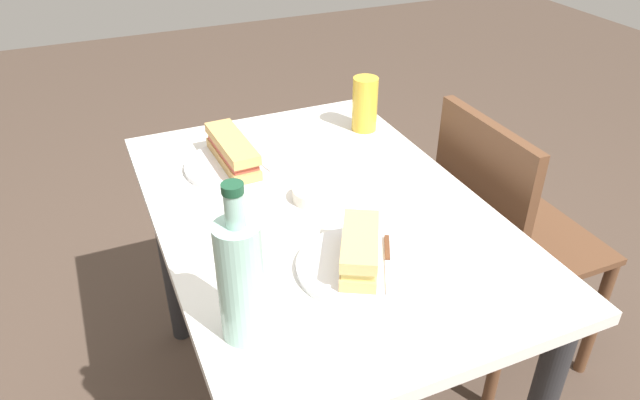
{
  "coord_description": "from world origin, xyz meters",
  "views": [
    {
      "loc": [
        1.05,
        -0.46,
        1.47
      ],
      "look_at": [
        0.0,
        0.0,
        0.74
      ],
      "focal_mm": 33.28,
      "sensor_mm": 36.0,
      "label": 1
    }
  ],
  "objects_px": {
    "plate_near": "(234,165)",
    "beer_glass": "(365,104)",
    "water_bottle": "(241,279)",
    "plate_far": "(359,266)",
    "dining_table": "(320,250)",
    "chair_far": "(501,234)",
    "olive_bowl": "(314,194)",
    "baguette_sandwich_far": "(360,250)",
    "baguette_sandwich_near": "(233,151)",
    "knife_near": "(252,155)",
    "knife_far": "(388,260)"
  },
  "relations": [
    {
      "from": "plate_near",
      "to": "beer_glass",
      "type": "xyz_separation_m",
      "value": [
        -0.07,
        0.41,
        0.07
      ]
    },
    {
      "from": "water_bottle",
      "to": "plate_far",
      "type": "bearing_deg",
      "value": 106.52
    },
    {
      "from": "dining_table",
      "to": "water_bottle",
      "type": "distance_m",
      "value": 0.49
    },
    {
      "from": "chair_far",
      "to": "olive_bowl",
      "type": "height_order",
      "value": "chair_far"
    },
    {
      "from": "plate_near",
      "to": "baguette_sandwich_far",
      "type": "distance_m",
      "value": 0.51
    },
    {
      "from": "baguette_sandwich_far",
      "to": "beer_glass",
      "type": "bearing_deg",
      "value": 152.14
    },
    {
      "from": "chair_far",
      "to": "baguette_sandwich_near",
      "type": "relative_size",
      "value": 3.54
    },
    {
      "from": "knife_near",
      "to": "plate_far",
      "type": "height_order",
      "value": "knife_near"
    },
    {
      "from": "baguette_sandwich_near",
      "to": "dining_table",
      "type": "bearing_deg",
      "value": 26.4
    },
    {
      "from": "knife_far",
      "to": "knife_near",
      "type": "bearing_deg",
      "value": -168.08
    },
    {
      "from": "plate_far",
      "to": "knife_far",
      "type": "distance_m",
      "value": 0.06
    },
    {
      "from": "baguette_sandwich_far",
      "to": "knife_far",
      "type": "distance_m",
      "value": 0.07
    },
    {
      "from": "plate_near",
      "to": "baguette_sandwich_near",
      "type": "bearing_deg",
      "value": 90.0
    },
    {
      "from": "plate_far",
      "to": "water_bottle",
      "type": "relative_size",
      "value": 0.83
    },
    {
      "from": "plate_near",
      "to": "baguette_sandwich_far",
      "type": "bearing_deg",
      "value": 12.54
    },
    {
      "from": "knife_near",
      "to": "beer_glass",
      "type": "distance_m",
      "value": 0.37
    },
    {
      "from": "knife_near",
      "to": "knife_far",
      "type": "height_order",
      "value": "same"
    },
    {
      "from": "plate_far",
      "to": "baguette_sandwich_near",
      "type": "bearing_deg",
      "value": -167.46
    },
    {
      "from": "knife_far",
      "to": "water_bottle",
      "type": "relative_size",
      "value": 0.55
    },
    {
      "from": "dining_table",
      "to": "knife_far",
      "type": "xyz_separation_m",
      "value": [
        0.25,
        0.04,
        0.14
      ]
    },
    {
      "from": "baguette_sandwich_near",
      "to": "olive_bowl",
      "type": "bearing_deg",
      "value": 29.9
    },
    {
      "from": "chair_far",
      "to": "water_bottle",
      "type": "bearing_deg",
      "value": -69.46
    },
    {
      "from": "knife_far",
      "to": "beer_glass",
      "type": "bearing_deg",
      "value": 157.23
    },
    {
      "from": "water_bottle",
      "to": "olive_bowl",
      "type": "xyz_separation_m",
      "value": [
        -0.35,
        0.28,
        -0.11
      ]
    },
    {
      "from": "knife_near",
      "to": "chair_far",
      "type": "bearing_deg",
      "value": 66.74
    },
    {
      "from": "chair_far",
      "to": "plate_near",
      "type": "relative_size",
      "value": 3.39
    },
    {
      "from": "baguette_sandwich_far",
      "to": "chair_far",
      "type": "bearing_deg",
      "value": 112.27
    },
    {
      "from": "knife_near",
      "to": "olive_bowl",
      "type": "relative_size",
      "value": 1.77
    },
    {
      "from": "chair_far",
      "to": "beer_glass",
      "type": "relative_size",
      "value": 5.49
    },
    {
      "from": "baguette_sandwich_near",
      "to": "knife_near",
      "type": "xyz_separation_m",
      "value": [
        -0.01,
        0.05,
        -0.03
      ]
    },
    {
      "from": "plate_near",
      "to": "chair_far",
      "type": "bearing_deg",
      "value": 69.36
    },
    {
      "from": "beer_glass",
      "to": "plate_near",
      "type": "bearing_deg",
      "value": -80.19
    },
    {
      "from": "water_bottle",
      "to": "olive_bowl",
      "type": "bearing_deg",
      "value": 141.61
    },
    {
      "from": "dining_table",
      "to": "baguette_sandwich_far",
      "type": "distance_m",
      "value": 0.29
    },
    {
      "from": "chair_far",
      "to": "beer_glass",
      "type": "xyz_separation_m",
      "value": [
        -0.33,
        -0.28,
        0.31
      ]
    },
    {
      "from": "knife_far",
      "to": "baguette_sandwich_near",
      "type": "bearing_deg",
      "value": -162.17
    },
    {
      "from": "water_bottle",
      "to": "baguette_sandwich_near",
      "type": "bearing_deg",
      "value": 165.54
    },
    {
      "from": "plate_far",
      "to": "baguette_sandwich_far",
      "type": "bearing_deg",
      "value": 180.0
    },
    {
      "from": "chair_far",
      "to": "baguette_sandwich_far",
      "type": "distance_m",
      "value": 0.69
    },
    {
      "from": "knife_near",
      "to": "water_bottle",
      "type": "height_order",
      "value": "water_bottle"
    },
    {
      "from": "plate_near",
      "to": "knife_far",
      "type": "xyz_separation_m",
      "value": [
        0.51,
        0.17,
        0.01
      ]
    },
    {
      "from": "knife_near",
      "to": "plate_near",
      "type": "bearing_deg",
      "value": -75.97
    },
    {
      "from": "plate_far",
      "to": "baguette_sandwich_far",
      "type": "relative_size",
      "value": 1.31
    },
    {
      "from": "knife_near",
      "to": "baguette_sandwich_near",
      "type": "bearing_deg",
      "value": -75.97
    },
    {
      "from": "chair_far",
      "to": "plate_near",
      "type": "distance_m",
      "value": 0.78
    },
    {
      "from": "knife_near",
      "to": "beer_glass",
      "type": "bearing_deg",
      "value": 99.16
    },
    {
      "from": "baguette_sandwich_near",
      "to": "water_bottle",
      "type": "relative_size",
      "value": 0.8
    },
    {
      "from": "beer_glass",
      "to": "plate_far",
      "type": "bearing_deg",
      "value": -27.86
    },
    {
      "from": "plate_near",
      "to": "baguette_sandwich_far",
      "type": "relative_size",
      "value": 1.31
    },
    {
      "from": "plate_far",
      "to": "water_bottle",
      "type": "xyz_separation_m",
      "value": [
        0.08,
        -0.26,
        0.11
      ]
    }
  ]
}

